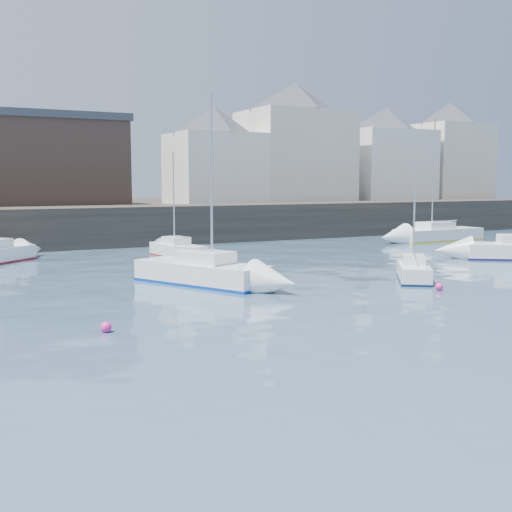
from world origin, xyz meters
name	(u,v)px	position (x,y,z in m)	size (l,w,h in m)	color
water	(444,348)	(0.00, 0.00, 0.00)	(220.00, 220.00, 0.00)	#2D4760
quay_wall	(119,226)	(0.00, 35.00, 1.50)	(90.00, 5.00, 3.00)	#28231E
land_strip	(71,216)	(0.00, 53.00, 1.40)	(90.00, 32.00, 2.80)	#28231E
bldg_east_a	(295,142)	(20.00, 42.00, 8.81)	(13.36, 13.36, 11.80)	beige
bldg_east_b	(385,154)	(31.00, 41.50, 7.87)	(11.88, 11.88, 9.95)	white
bldg_east_c	(448,151)	(40.00, 41.50, 8.37)	(11.14, 11.14, 10.95)	beige
bldg_east_d	(215,155)	(11.00, 41.50, 7.36)	(11.14, 11.14, 8.95)	white
warehouse	(20,161)	(-6.00, 43.00, 6.62)	(16.40, 10.40, 7.60)	#3D2D26
sailboat_b	(202,272)	(-1.73, 14.29, 0.58)	(5.02, 7.24, 8.96)	white
sailboat_c	(413,271)	(8.18, 10.70, 0.45)	(3.83, 4.45, 5.91)	white
sailboat_f	(178,250)	(1.17, 25.25, 0.48)	(2.27, 5.36, 6.76)	white
sailboat_g	(438,234)	(24.48, 26.30, 0.57)	(8.03, 2.82, 10.05)	white
buoy_near	(106,332)	(-8.30, 6.61, 0.00)	(0.37, 0.37, 0.37)	#F3248F
buoy_mid	(439,290)	(7.10, 7.74, 0.00)	(0.35, 0.35, 0.35)	#F3248F
buoy_far	(209,266)	(1.30, 20.46, 0.00)	(0.42, 0.42, 0.42)	#F3248F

